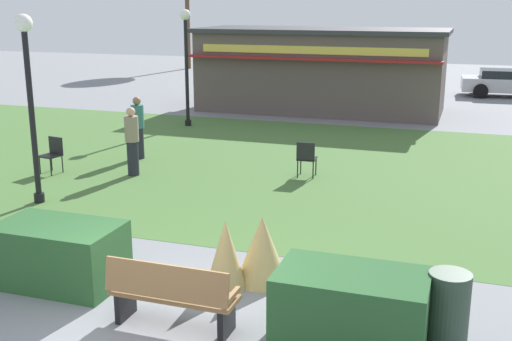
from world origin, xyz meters
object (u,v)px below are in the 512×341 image
Objects in this scene: food_kiosk at (321,70)px; cafe_chair_west at (53,152)px; park_bench at (172,295)px; person_strolling at (138,127)px; trash_bin at (448,309)px; person_standing at (132,141)px; parked_car_west_slot at (273,74)px; parked_car_center_slot at (382,78)px; parked_car_east_slot at (510,82)px; lamppost_mid at (29,86)px; cafe_chair_east at (306,156)px; lamppost_far at (186,53)px.

food_kiosk reaches higher than cafe_chair_west.
person_strolling is at bearing 121.34° from park_bench.
trash_bin is at bearing 118.37° from person_strolling.
trash_bin is 9.66m from person_standing.
person_standing is 0.39× the size of parked_car_west_slot.
park_bench is 17.83m from food_kiosk.
food_kiosk reaches higher than parked_car_west_slot.
person_standing is 0.40× the size of parked_car_center_slot.
trash_bin is 0.22× the size of parked_car_east_slot.
lamppost_mid reaches higher than parked_car_east_slot.
parked_car_east_slot is at bearing 63.23° from lamppost_mid.
cafe_chair_east is 0.21× the size of parked_car_center_slot.
parked_car_center_slot is (4.44, 20.07, -1.83)m from lamppost_mid.
parked_car_center_slot and parked_car_east_slot have the same top height.
person_standing is at bearing 122.90° from park_bench.
park_bench is 0.40× the size of parked_car_east_slot.
trash_bin reaches higher than cafe_chair_west.
parked_car_west_slot reaches higher than cafe_chair_east.
parked_car_east_slot is at bearing -0.03° from parked_car_center_slot.
cafe_chair_west is 2.07m from person_standing.
person_standing is at bearing -101.75° from parked_car_center_slot.
lamppost_far reaches higher than parked_car_west_slot.
parked_car_east_slot is at bearing 85.96° from trash_bin.
cafe_chair_east is (6.08, 1.57, 0.00)m from cafe_chair_west.
cafe_chair_west is at bearing -109.79° from food_kiosk.
parked_car_east_slot is (5.68, -0.00, 0.00)m from parked_car_center_slot.
park_bench is at bearing -44.61° from cafe_chair_west.
lamppost_mid is at bearing -102.48° from parked_car_center_slot.
trash_bin is (8.48, -3.26, -2.00)m from lamppost_mid.
person_standing is (-7.67, 5.86, 0.39)m from trash_bin.
cafe_chair_east is at bearing -93.32° from person_standing.
parked_car_west_slot and parked_car_east_slot have the same top height.
lamppost_far reaches higher than parked_car_east_slot.
lamppost_far reaches higher than park_bench.
lamppost_far is 5.94m from food_kiosk.
parked_car_east_slot reaches higher than trash_bin.
park_bench is 24.61m from parked_car_east_slot.
trash_bin is at bearing -71.83° from food_kiosk.
food_kiosk reaches higher than parked_car_east_slot.
person_strolling is at bearing -106.70° from food_kiosk.
person_standing reaches higher than parked_car_east_slot.
park_bench is at bearing -83.02° from food_kiosk.
lamppost_mid is 0.91× the size of parked_car_east_slot.
trash_bin is 23.39m from parked_car_east_slot.
lamppost_mid is at bearing 158.96° from trash_bin.
parked_car_east_slot is (5.03, 24.09, 0.16)m from park_bench.
lamppost_far is 5.12m from person_strolling.
cafe_chair_west is 6.28m from cafe_chair_east.
parked_car_east_slot is at bearing 45.79° from lamppost_far.
parked_car_east_slot is (1.65, 23.33, 0.17)m from trash_bin.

